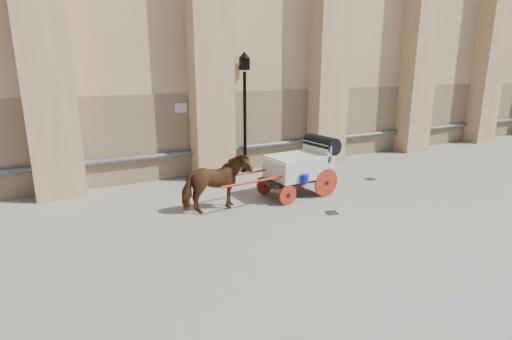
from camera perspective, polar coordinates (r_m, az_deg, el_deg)
ground at (r=12.00m, az=4.70°, el=-4.46°), size 90.00×90.00×0.00m
horse at (r=10.99m, az=-5.70°, el=-1.97°), size 1.91×0.92×1.58m
carriage at (r=12.44m, az=6.55°, el=0.83°), size 4.16×1.56×1.79m
street_lamp at (r=14.83m, az=-1.61°, el=8.65°), size 0.41×0.41×4.41m
drain_grate_near at (r=11.23m, az=10.77°, el=-6.02°), size 0.40×0.40×0.01m
drain_grate_far at (r=14.76m, az=15.95°, el=-1.26°), size 0.33×0.33×0.01m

